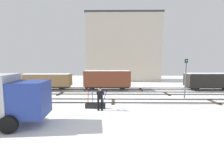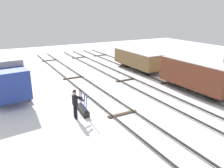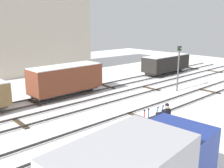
% 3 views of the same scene
% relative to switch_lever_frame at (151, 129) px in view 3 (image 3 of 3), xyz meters
% --- Properties ---
extents(ground_plane, '(60.00, 60.00, 0.00)m').
position_rel_switch_lever_frame_xyz_m(ground_plane, '(1.31, 2.01, -0.25)').
color(ground_plane, white).
extents(track_main_line, '(44.00, 1.94, 0.18)m').
position_rel_switch_lever_frame_xyz_m(track_main_line, '(1.31, 2.01, -0.14)').
color(track_main_line, '#2D2B28').
rests_on(track_main_line, ground_plane).
extents(track_siding_near, '(44.00, 1.94, 0.18)m').
position_rel_switch_lever_frame_xyz_m(track_siding_near, '(1.31, 5.90, -0.14)').
color(track_siding_near, '#2D2B28').
rests_on(track_siding_near, ground_plane).
extents(track_siding_far, '(44.00, 1.94, 0.18)m').
position_rel_switch_lever_frame_xyz_m(track_siding_far, '(1.31, 8.99, -0.14)').
color(track_siding_far, '#2D2B28').
rests_on(track_siding_far, ground_plane).
extents(switch_lever_frame, '(1.69, 0.47, 1.45)m').
position_rel_switch_lever_frame_xyz_m(switch_lever_frame, '(0.00, 0.00, 0.00)').
color(switch_lever_frame, black).
rests_on(switch_lever_frame, ground_plane).
extents(rail_worker, '(0.57, 0.68, 1.76)m').
position_rel_switch_lever_frame_xyz_m(rail_worker, '(0.41, -0.60, 0.75)').
color(rail_worker, black).
rests_on(rail_worker, ground_plane).
extents(signal_post, '(0.24, 0.32, 3.79)m').
position_rel_switch_lever_frame_xyz_m(signal_post, '(8.30, 3.98, 2.07)').
color(signal_post, '#4C4C4C').
rests_on(signal_post, ground_plane).
extents(apartment_building, '(13.54, 6.76, 12.20)m').
position_rel_switch_lever_frame_xyz_m(apartment_building, '(3.07, 21.10, 5.86)').
color(apartment_building, beige).
rests_on(apartment_building, ground_plane).
extents(freight_car_back_track, '(6.27, 2.15, 2.12)m').
position_rel_switch_lever_frame_xyz_m(freight_car_back_track, '(13.56, 8.99, 0.99)').
color(freight_car_back_track, '#2D2B28').
rests_on(freight_car_back_track, ground_plane).
extents(freight_car_mid_siding, '(5.80, 2.16, 2.44)m').
position_rel_switch_lever_frame_xyz_m(freight_car_mid_siding, '(0.53, 8.99, 1.15)').
color(freight_car_mid_siding, '#2D2B28').
rests_on(freight_car_mid_siding, ground_plane).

